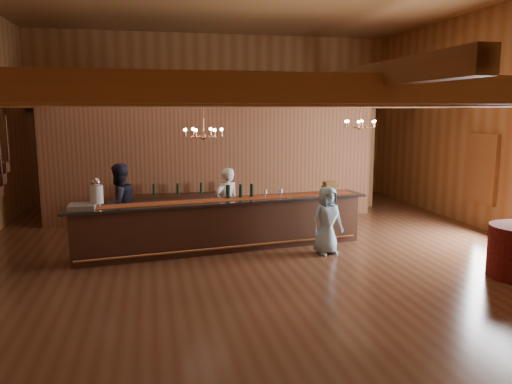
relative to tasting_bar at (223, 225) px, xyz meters
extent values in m
plane|color=brown|center=(0.73, -0.47, -0.56)|extent=(14.00, 14.00, 0.00)
cube|color=#94643A|center=(0.73, 6.53, 2.19)|extent=(12.00, 0.10, 5.50)
cube|color=#94643A|center=(0.73, -7.47, 2.19)|extent=(12.00, 0.10, 5.50)
cube|color=brown|center=(0.73, -5.97, 2.64)|extent=(11.90, 0.20, 0.28)
cube|color=brown|center=(0.73, -3.47, 2.64)|extent=(11.90, 0.20, 0.28)
cube|color=brown|center=(0.73, -0.97, 2.64)|extent=(11.90, 0.20, 0.28)
cube|color=brown|center=(0.73, 1.53, 2.64)|extent=(11.90, 0.20, 0.28)
cube|color=brown|center=(0.73, 4.03, 2.64)|extent=(11.90, 0.20, 0.28)
cube|color=brown|center=(0.73, 6.33, 2.64)|extent=(11.90, 0.20, 0.28)
cube|color=brown|center=(-3.77, -0.47, 2.78)|extent=(0.18, 13.90, 0.22)
cube|color=brown|center=(0.73, -0.47, 2.78)|extent=(0.18, 13.90, 0.22)
cube|color=brown|center=(5.23, -0.47, 2.78)|extent=(0.18, 13.90, 0.22)
cube|color=brown|center=(-3.77, 4.03, 1.04)|extent=(0.20, 0.20, 3.20)
cube|color=brown|center=(5.23, 4.03, 1.04)|extent=(0.20, 0.20, 3.20)
cube|color=brown|center=(0.23, 3.03, 0.99)|extent=(9.00, 0.18, 3.10)
cube|color=white|center=(6.68, 0.53, 0.99)|extent=(0.12, 1.05, 1.75)
cube|color=black|center=(1.73, 5.03, -0.01)|extent=(1.20, 0.60, 1.10)
cube|color=olive|center=(-1.27, 5.03, -0.06)|extent=(1.00, 0.60, 1.00)
cube|color=black|center=(0.00, 0.00, -0.03)|extent=(6.30, 1.50, 1.04)
cube|color=black|center=(0.00, 0.00, 0.51)|extent=(6.63, 1.67, 0.05)
cube|color=maroon|center=(0.00, 0.00, 0.55)|extent=(6.16, 1.22, 0.01)
cylinder|color=#B8774B|center=(0.00, -0.42, -0.40)|extent=(6.01, 0.85, 0.05)
cylinder|color=silver|center=(-2.56, -0.29, 0.58)|extent=(0.18, 0.18, 0.08)
cylinder|color=silver|center=(-2.56, -0.29, 0.80)|extent=(0.26, 0.26, 0.36)
sphere|color=silver|center=(-2.56, -0.29, 1.05)|extent=(0.18, 0.18, 0.18)
cube|color=gray|center=(-2.83, -0.43, 0.59)|extent=(0.50, 0.50, 0.10)
cube|color=olive|center=(2.38, 0.28, 0.69)|extent=(0.06, 0.06, 0.30)
cube|color=olive|center=(2.66, 0.28, 0.69)|extent=(0.06, 0.06, 0.30)
cylinder|color=olive|center=(2.52, 0.28, 0.72)|extent=(0.24, 0.24, 0.24)
cylinder|color=black|center=(0.13, 0.14, 0.69)|extent=(0.07, 0.07, 0.30)
cylinder|color=black|center=(0.14, 0.15, 0.69)|extent=(0.07, 0.07, 0.30)
cylinder|color=black|center=(0.42, 0.18, 0.69)|extent=(0.07, 0.07, 0.30)
cylinder|color=black|center=(0.68, 0.22, 0.69)|extent=(0.07, 0.07, 0.30)
cube|color=black|center=(-0.81, 2.75, -0.15)|extent=(2.90, 0.70, 0.81)
cylinder|color=#B8774B|center=(-0.39, 0.05, 2.27)|extent=(0.02, 0.02, 0.75)
sphere|color=#B8774B|center=(-0.39, 0.05, 1.89)|extent=(0.12, 0.12, 0.12)
torus|color=#B8774B|center=(-0.39, 0.05, 1.99)|extent=(0.80, 0.80, 0.04)
cylinder|color=#B8774B|center=(3.60, 1.12, 2.33)|extent=(0.02, 0.02, 0.62)
sphere|color=#B8774B|center=(3.60, 1.12, 2.02)|extent=(0.12, 0.12, 0.12)
torus|color=#B8774B|center=(3.60, 1.12, 2.12)|extent=(0.80, 0.80, 0.04)
imported|color=white|center=(0.21, 0.81, 0.29)|extent=(0.73, 0.63, 1.69)
imported|color=#232438|center=(-2.21, 0.83, 0.37)|extent=(1.14, 1.11, 1.85)
imported|color=#95C0DC|center=(2.09, -0.76, 0.16)|extent=(0.78, 0.58, 1.44)
imported|color=#2F6327|center=(4.18, 3.31, 0.12)|extent=(0.75, 0.61, 1.35)
camera|label=1|loc=(-1.51, -10.45, 2.44)|focal=35.00mm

